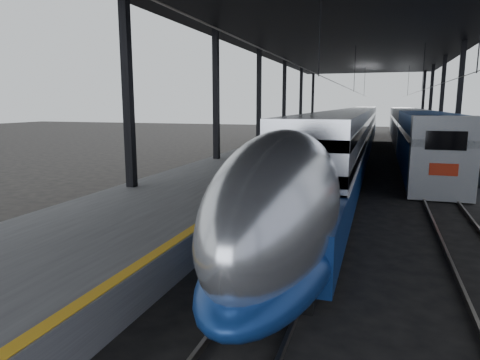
% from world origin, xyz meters
% --- Properties ---
extents(ground, '(160.00, 160.00, 0.00)m').
position_xyz_m(ground, '(0.00, 0.00, 0.00)').
color(ground, black).
rests_on(ground, ground).
extents(platform, '(6.00, 80.00, 1.00)m').
position_xyz_m(platform, '(-3.50, 20.00, 0.50)').
color(platform, '#4C4C4F').
rests_on(platform, ground).
extents(yellow_strip, '(0.30, 80.00, 0.01)m').
position_xyz_m(yellow_strip, '(-0.70, 20.00, 1.00)').
color(yellow_strip, orange).
rests_on(yellow_strip, platform).
extents(rails, '(6.52, 80.00, 0.16)m').
position_xyz_m(rails, '(4.50, 20.00, 0.08)').
color(rails, slate).
rests_on(rails, ground).
extents(canopy, '(18.00, 75.00, 9.47)m').
position_xyz_m(canopy, '(1.90, 20.00, 9.12)').
color(canopy, black).
rests_on(canopy, ground).
extents(tgv_train, '(2.81, 65.20, 4.03)m').
position_xyz_m(tgv_train, '(2.00, 26.72, 1.89)').
color(tgv_train, '#BABCC2').
rests_on(tgv_train, ground).
extents(second_train, '(2.87, 56.05, 3.95)m').
position_xyz_m(second_train, '(7.00, 37.70, 2.00)').
color(second_train, navy).
rests_on(second_train, ground).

